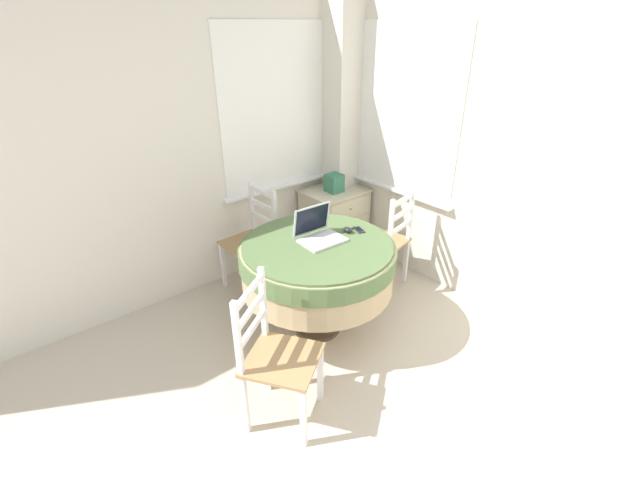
# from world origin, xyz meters

# --- Properties ---
(corner_room_shell) EXTENTS (4.42, 4.75, 2.55)m
(corner_room_shell) POSITION_xyz_m (1.25, 1.84, 1.28)
(corner_room_shell) COLOR silver
(corner_room_shell) RESTS_ON ground_plane
(round_dining_table) EXTENTS (1.15, 1.15, 0.76)m
(round_dining_table) POSITION_xyz_m (0.86, 1.73, 0.60)
(round_dining_table) COLOR #4C3D2D
(round_dining_table) RESTS_ON ground_plane
(laptop) EXTENTS (0.33, 0.28, 0.24)m
(laptop) POSITION_xyz_m (0.91, 1.78, 0.81)
(laptop) COLOR silver
(laptop) RESTS_ON round_dining_table
(computer_mouse) EXTENTS (0.05, 0.08, 0.04)m
(computer_mouse) POSITION_xyz_m (1.16, 1.72, 0.78)
(computer_mouse) COLOR black
(computer_mouse) RESTS_ON round_dining_table
(cell_phone) EXTENTS (0.08, 0.12, 0.01)m
(cell_phone) POSITION_xyz_m (1.25, 1.69, 0.77)
(cell_phone) COLOR #2D2D33
(cell_phone) RESTS_ON round_dining_table
(dining_chair_near_back_window) EXTENTS (0.42, 0.41, 0.93)m
(dining_chair_near_back_window) POSITION_xyz_m (0.83, 2.59, 0.45)
(dining_chair_near_back_window) COLOR #A87F51
(dining_chair_near_back_window) RESTS_ON ground_plane
(dining_chair_near_right_window) EXTENTS (0.47, 0.48, 0.93)m
(dining_chair_near_right_window) POSITION_xyz_m (1.72, 1.83, 0.45)
(dining_chair_near_right_window) COLOR #A87F51
(dining_chair_near_right_window) RESTS_ON ground_plane
(dining_chair_camera_near) EXTENTS (0.56, 0.56, 0.93)m
(dining_chair_camera_near) POSITION_xyz_m (0.14, 1.25, 0.45)
(dining_chair_camera_near) COLOR #A87F51
(dining_chair_camera_near) RESTS_ON ground_plane
(corner_cabinet) EXTENTS (0.60, 0.49, 0.68)m
(corner_cabinet) POSITION_xyz_m (1.83, 2.62, 0.34)
(corner_cabinet) COLOR beige
(corner_cabinet) RESTS_ON ground_plane
(storage_box) EXTENTS (0.15, 0.15, 0.18)m
(storage_box) POSITION_xyz_m (1.80, 2.60, 0.77)
(storage_box) COLOR #387A5B
(storage_box) RESTS_ON corner_cabinet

